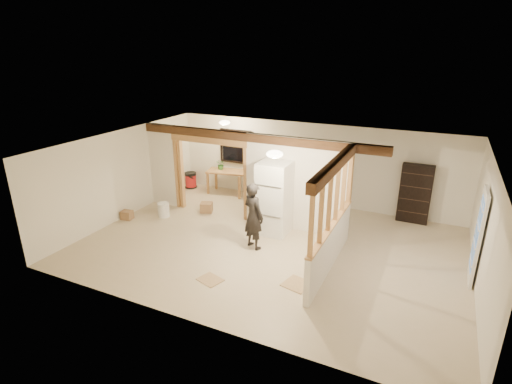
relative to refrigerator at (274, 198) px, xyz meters
The scene contains 30 objects.
floor 1.24m from the refrigerator, 74.40° to the right, with size 9.00×6.50×0.01m, color #BCA78C.
ceiling 1.73m from the refrigerator, 74.40° to the right, with size 9.00×6.50×0.01m, color white.
wall_back 2.52m from the refrigerator, 85.16° to the left, with size 9.00×0.01×2.50m, color silver.
wall_front 4.02m from the refrigerator, 86.98° to the right, with size 9.00×0.01×2.50m, color silver.
wall_left 4.36m from the refrigerator, 170.00° to the right, with size 0.01×6.50×2.50m, color silver.
wall_right 4.78m from the refrigerator, ahead, with size 0.01×6.50×2.50m, color silver.
partition_left_stub 3.88m from the refrigerator, behind, with size 0.90×0.12×2.50m, color silver.
partition_center 0.67m from the refrigerator, 47.16° to the left, with size 2.80×0.12×2.50m, color silver.
doorway_frame 2.24m from the refrigerator, 168.55° to the left, with size 2.46×0.14×2.20m, color #B4834C.
header_beam_back 1.69m from the refrigerator, 150.66° to the left, with size 7.00×0.18×0.22m, color #4C2E1A.
header_beam_right 2.58m from the refrigerator, 32.56° to the right, with size 0.18×3.30×0.22m, color #4C2E1A.
pony_wall 2.20m from the refrigerator, 32.56° to the right, with size 0.12×3.20×1.00m, color silver.
stud_partition 2.26m from the refrigerator, 32.56° to the right, with size 0.14×3.20×1.32m, color #B4834C.
window_back 3.45m from the refrigerator, 134.71° to the left, with size 1.12×0.10×1.10m, color black.
french_door 4.65m from the refrigerator, ahead, with size 0.12×0.86×2.00m, color white.
ceiling_dome_main 2.04m from the refrigerator, 67.86° to the right, with size 0.36×0.36×0.16m, color #FFEABF.
ceiling_dome_util 3.15m from the refrigerator, 146.01° to the left, with size 0.32×0.32×0.14m, color #FFEABF.
hanging_bulb 2.32m from the refrigerator, 154.76° to the left, with size 0.07×0.07×0.07m, color #FFD88C.
refrigerator is the anchor object (origin of this frame).
woman 1.01m from the refrigerator, 96.90° to the right, with size 0.60×0.40×1.65m, color black.
work_table 3.30m from the refrigerator, 141.15° to the left, with size 1.28×0.64×0.81m, color #B4834C.
potted_plant 3.46m from the refrigerator, 143.23° to the left, with size 0.30×0.26×0.34m, color #305C28.
shop_vac 4.53m from the refrigerator, 152.88° to the left, with size 0.43×0.43×0.56m, color maroon.
bookshelf 3.96m from the refrigerator, 35.22° to the left, with size 0.83×0.28×1.66m, color black.
bucket 3.39m from the refrigerator, behind, with size 0.32×0.32×0.41m, color white.
box_util_a 2.51m from the refrigerator, behind, with size 0.34×0.29×0.29m, color #906A46.
box_util_b 3.88m from the refrigerator, 169.82° to the left, with size 0.32×0.32×0.30m, color #906A46.
box_front 4.31m from the refrigerator, 166.23° to the right, with size 0.30×0.25×0.25m, color #906A46.
floor_panel_near 2.69m from the refrigerator, 56.21° to the right, with size 0.52×0.52×0.02m, color tan.
floor_panel_far 2.89m from the refrigerator, 96.50° to the right, with size 0.49×0.39×0.02m, color tan.
Camera 1 is at (3.45, -8.11, 4.63)m, focal length 28.00 mm.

